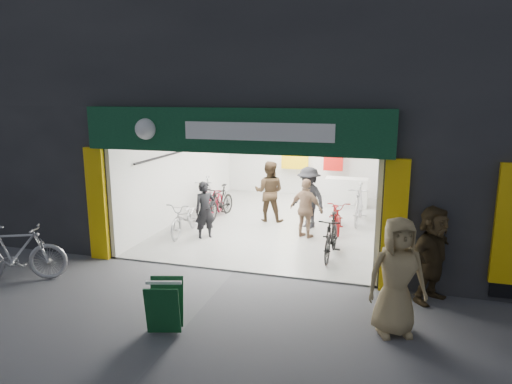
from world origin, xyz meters
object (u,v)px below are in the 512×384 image
at_px(parked_bike, 16,253).
at_px(bike_left_front, 186,218).
at_px(bike_right_front, 331,236).
at_px(pedestrian_near, 397,277).
at_px(sandwich_board, 165,305).

bearing_deg(parked_bike, bike_left_front, -51.81).
relative_size(bike_right_front, parked_bike, 0.86).
bearing_deg(bike_left_front, pedestrian_near, -37.16).
relative_size(parked_bike, sandwich_board, 2.39).
height_order(pedestrian_near, sandwich_board, pedestrian_near).
relative_size(bike_right_front, sandwich_board, 2.06).
bearing_deg(pedestrian_near, bike_left_front, 125.21).
height_order(parked_bike, sandwich_board, parked_bike).
distance_m(bike_left_front, sandwich_board, 5.20).
relative_size(parked_bike, pedestrian_near, 1.04).
height_order(bike_right_front, sandwich_board, bike_right_front).
relative_size(bike_left_front, bike_right_front, 1.05).
bearing_deg(sandwich_board, bike_left_front, 95.22).
xyz_separation_m(bike_left_front, sandwich_board, (1.86, -4.85, -0.02)).
height_order(bike_right_front, parked_bike, parked_bike).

